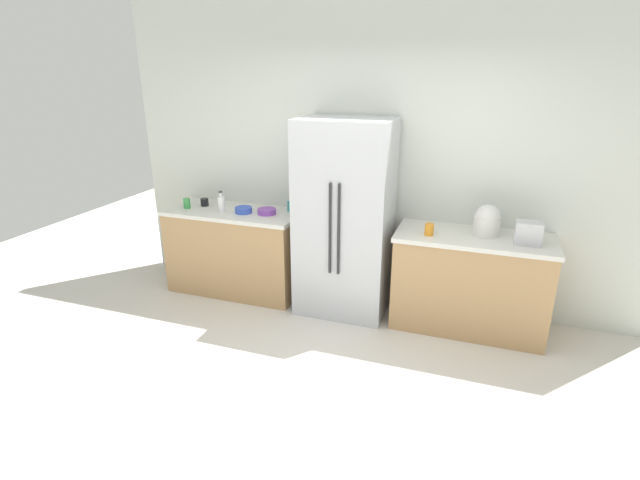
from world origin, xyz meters
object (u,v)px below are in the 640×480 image
at_px(bottle_a, 221,204).
at_px(bowl_a, 267,211).
at_px(bowl_b, 243,210).
at_px(rice_cooker, 487,221).
at_px(toaster, 528,233).
at_px(cup_a, 291,206).
at_px(cup_d, 429,229).
at_px(cup_b, 205,202).
at_px(cup_c, 187,203).
at_px(refrigerator, 345,219).

distance_m(bottle_a, bowl_a, 0.48).
bearing_deg(bowl_b, rice_cooker, 2.23).
relative_size(bottle_a, bowl_b, 1.26).
height_order(toaster, bowl_a, toaster).
relative_size(rice_cooker, cup_a, 2.68).
relative_size(rice_cooker, cup_d, 2.62).
height_order(cup_b, cup_c, cup_c).
height_order(toaster, cup_d, toaster).
height_order(refrigerator, bowl_b, refrigerator).
bearing_deg(cup_c, rice_cooker, 2.64).
bearing_deg(cup_d, rice_cooker, 19.42).
bearing_deg(cup_d, refrigerator, 173.28).
distance_m(refrigerator, cup_c, 1.69).
height_order(toaster, cup_a, toaster).
xyz_separation_m(cup_d, bowl_a, (-1.61, 0.12, -0.03)).
xyz_separation_m(refrigerator, cup_c, (-1.69, -0.06, 0.02)).
relative_size(bottle_a, cup_c, 2.07).
bearing_deg(refrigerator, cup_b, 177.24).
bearing_deg(cup_b, cup_a, 7.26).
distance_m(cup_b, bowl_b, 0.52).
distance_m(rice_cooker, cup_a, 1.90).
distance_m(rice_cooker, cup_c, 2.95).
relative_size(cup_a, cup_c, 0.98).
height_order(refrigerator, rice_cooker, refrigerator).
height_order(rice_cooker, cup_b, rice_cooker).
xyz_separation_m(toaster, cup_d, (-0.79, -0.04, -0.04)).
xyz_separation_m(rice_cooker, bowl_a, (-2.08, -0.05, -0.10)).
height_order(bottle_a, cup_b, bottle_a).
bearing_deg(rice_cooker, bottle_a, -177.01).
distance_m(refrigerator, rice_cooker, 1.27).
distance_m(refrigerator, cup_d, 0.80).
xyz_separation_m(rice_cooker, cup_b, (-2.83, 0.00, -0.09)).
xyz_separation_m(cup_b, bowl_a, (0.75, -0.05, -0.01)).
height_order(cup_a, cup_b, cup_a).
xyz_separation_m(refrigerator, cup_b, (-1.57, 0.08, 0.00)).
bearing_deg(toaster, cup_c, -179.84).
xyz_separation_m(toaster, cup_b, (-3.15, 0.13, -0.06)).
bearing_deg(bowl_b, bottle_a, -169.29).
relative_size(toaster, cup_d, 2.00).
bearing_deg(refrigerator, cup_d, -6.72).
xyz_separation_m(cup_d, bowl_b, (-1.85, 0.07, -0.02)).
distance_m(rice_cooker, bowl_a, 2.08).
bearing_deg(bowl_b, refrigerator, 1.02).
bearing_deg(cup_d, bowl_a, 175.90).
height_order(bottle_a, bowl_a, bottle_a).
bearing_deg(rice_cooker, bowl_b, -177.77).
relative_size(refrigerator, bottle_a, 8.65).
xyz_separation_m(bottle_a, bowl_a, (0.46, 0.08, -0.06)).
distance_m(rice_cooker, cup_d, 0.50).
distance_m(cup_b, cup_d, 2.37).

